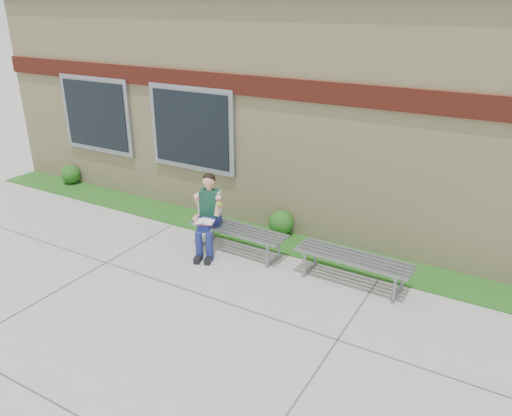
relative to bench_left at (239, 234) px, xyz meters
The scene contains 8 objects.
ground 2.34m from the bench_left, 55.07° to the right, with size 80.00×80.00×0.00m, color #9E9E99.
grass_strip 1.54m from the bench_left, 27.93° to the left, with size 16.00×0.80×0.02m, color #144C15.
school_building 4.65m from the bench_left, 72.06° to the left, with size 16.20×6.22×4.20m.
bench_left is the anchor object (origin of this frame).
bench_right 2.00m from the bench_left, ahead, with size 1.76×0.54×0.45m.
girl 0.62m from the bench_left, 157.66° to the right, with size 0.60×0.85×1.34m.
shrub_west 5.23m from the bench_left, 169.51° to the left, with size 0.43×0.43×0.43m, color #144C15.
shrub_mid 1.01m from the bench_left, 71.95° to the left, with size 0.45×0.45×0.45m, color #144C15.
Camera 1 is at (2.68, -4.46, 3.95)m, focal length 35.00 mm.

